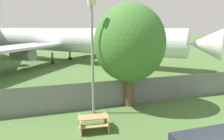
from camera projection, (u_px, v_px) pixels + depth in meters
perimeter_fence at (115, 93)px, 15.49m from camera, size 56.07×0.07×1.86m
airplane at (67, 40)px, 34.29m from camera, size 33.95×32.66×10.90m
picnic_bench_near_cabin at (93, 121)px, 11.92m from camera, size 1.76×1.55×0.76m
tree_behind_benches at (130, 43)px, 14.86m from camera, size 4.89×4.89×7.17m
light_mast at (92, 45)px, 13.45m from camera, size 0.44×0.44×7.17m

